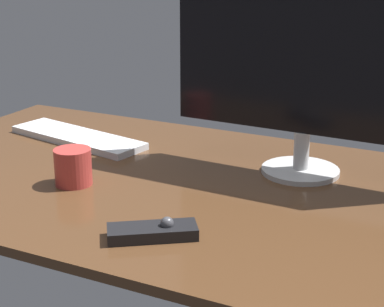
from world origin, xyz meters
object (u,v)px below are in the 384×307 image
at_px(monitor, 307,56).
at_px(media_remote, 153,231).
at_px(keyboard, 77,137).
at_px(coffee_mug, 73,167).

distance_m(monitor, media_remote, 0.54).
relative_size(keyboard, coffee_mug, 4.97).
bearing_deg(keyboard, coffee_mug, -44.34).
height_order(monitor, coffee_mug, monitor).
distance_m(keyboard, media_remote, 0.64).
distance_m(media_remote, coffee_mug, 0.33).
bearing_deg(monitor, media_remote, -105.21).
bearing_deg(coffee_mug, monitor, 34.36).
xyz_separation_m(media_remote, coffee_mug, (-0.29, 0.16, 0.03)).
distance_m(monitor, coffee_mug, 0.57).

